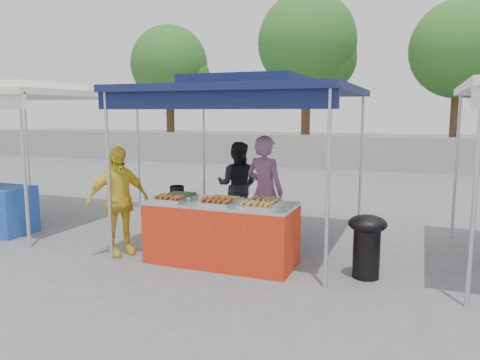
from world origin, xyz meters
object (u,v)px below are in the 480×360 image
(cooking_pot, at_px, (177,190))
(helper_man, at_px, (237,185))
(vendor_table, at_px, (221,233))
(vendor_woman, at_px, (265,191))
(customer_person, at_px, (118,201))
(wok_burner, at_px, (367,241))

(cooking_pot, height_order, helper_man, helper_man)
(cooking_pot, bearing_deg, helper_man, 79.07)
(vendor_table, xyz_separation_m, vendor_woman, (0.29, 1.00, 0.42))
(vendor_table, height_order, customer_person, customer_person)
(cooking_pot, bearing_deg, vendor_woman, 31.44)
(cooking_pot, xyz_separation_m, helper_man, (0.31, 1.62, -0.15))
(cooking_pot, bearing_deg, wok_burner, -3.55)
(vendor_woman, bearing_deg, cooking_pot, 46.55)
(customer_person, bearing_deg, cooking_pot, -23.60)
(vendor_woman, xyz_separation_m, customer_person, (-1.82, -1.16, -0.07))
(wok_burner, distance_m, vendor_woman, 1.86)
(cooking_pot, xyz_separation_m, vendor_woman, (1.13, 0.69, -0.06))
(cooking_pot, height_order, customer_person, customer_person)
(helper_man, bearing_deg, vendor_woman, 123.38)
(helper_man, bearing_deg, customer_person, 56.32)
(vendor_table, bearing_deg, wok_burner, 4.22)
(vendor_table, height_order, wok_burner, vendor_table)
(vendor_woman, bearing_deg, customer_person, 47.60)
(wok_burner, distance_m, customer_person, 3.46)
(cooking_pot, distance_m, wok_burner, 2.78)
(wok_burner, bearing_deg, cooking_pot, 161.20)
(helper_man, xyz_separation_m, customer_person, (-1.01, -2.09, 0.02))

